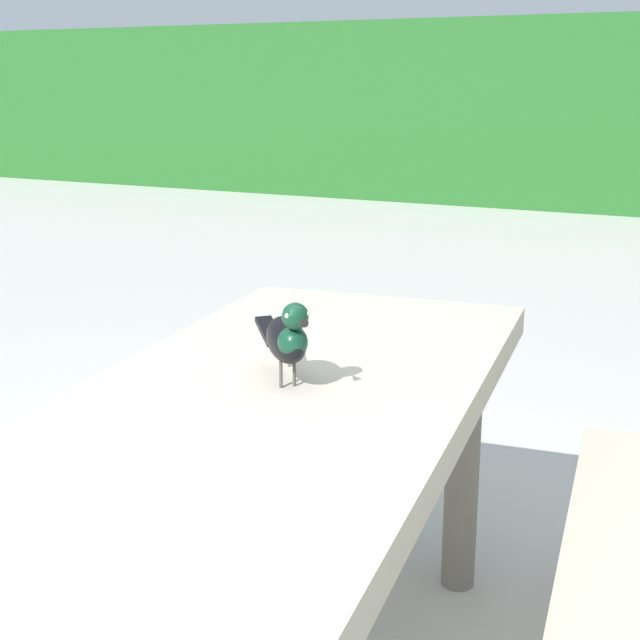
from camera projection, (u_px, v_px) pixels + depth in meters
The scene contains 2 objects.
picnic_table_foreground at pixel (263, 488), 1.77m from camera, with size 1.87×1.89×0.74m.
bird_grackle at pixel (288, 338), 1.76m from camera, with size 0.22×0.22×0.18m.
Camera 1 is at (0.92, -1.19, 1.33)m, focal length 50.57 mm.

